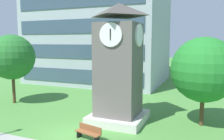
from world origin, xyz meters
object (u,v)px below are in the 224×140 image
object	(u,v)px
tree_streetside	(12,57)
clock_tower	(119,71)
park_bench	(89,132)
tree_by_building	(204,70)

from	to	relation	value
tree_streetside	clock_tower	bearing A→B (deg)	-5.56
clock_tower	park_bench	xyz separation A→B (m)	(-0.55, -3.82, -3.42)
tree_by_building	park_bench	bearing A→B (deg)	-140.39
clock_tower	tree_by_building	bearing A→B (deg)	14.21
clock_tower	tree_by_building	distance (m)	6.06
park_bench	tree_by_building	xyz separation A→B (m)	(6.41, 5.31, 3.61)
tree_streetside	tree_by_building	xyz separation A→B (m)	(17.39, 0.37, -0.48)
park_bench	tree_streetside	size ratio (longest dim) A/B	0.28
park_bench	tree_by_building	distance (m)	9.08
clock_tower	park_bench	size ratio (longest dim) A/B	4.73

